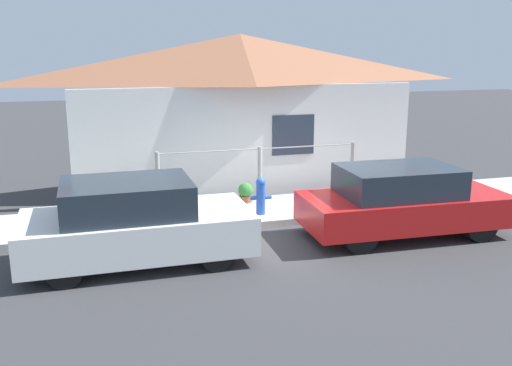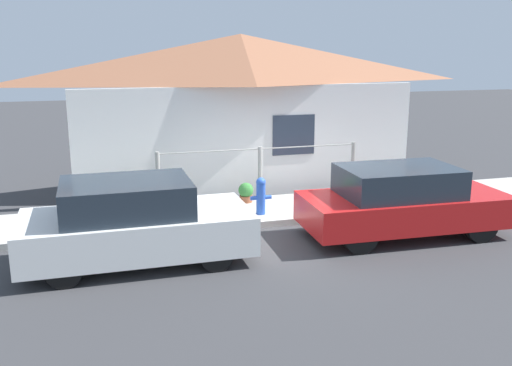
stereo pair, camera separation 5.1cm
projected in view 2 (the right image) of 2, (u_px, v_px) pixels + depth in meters
The scene contains 9 objects.
ground_plane at pixel (285, 226), 11.96m from camera, with size 60.00×60.00×0.00m, color #38383A.
sidewalk at pixel (271, 210), 12.88m from camera, with size 24.00×2.00×0.14m.
house at pixel (242, 67), 14.51m from camera, with size 8.96×2.23×3.97m.
fence at pixel (260, 170), 13.50m from camera, with size 4.90×0.10×1.24m.
car_left at pixel (134, 223), 9.84m from camera, with size 3.94×1.83×1.47m.
car_right at pixel (402, 201), 11.22m from camera, with size 4.09×1.80×1.40m.
fire_hydrant at pixel (261, 195), 12.24m from camera, with size 0.46×0.21×0.81m.
potted_plant_near_hydrant at pixel (246, 192), 13.22m from camera, with size 0.35×0.35×0.46m.
potted_plant_by_fence at pixel (131, 198), 12.54m from camera, with size 0.35×0.35×0.52m.
Camera 2 is at (-3.70, -10.80, 3.73)m, focal length 40.00 mm.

